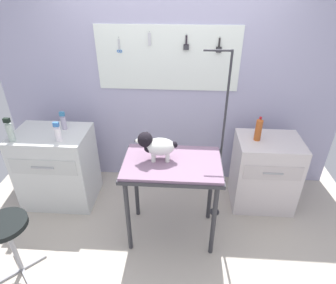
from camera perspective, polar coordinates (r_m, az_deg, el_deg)
name	(u,v)px	position (r m, az deg, el deg)	size (l,w,h in m)	color
ground	(161,252)	(3.05, -1.38, -21.09)	(4.40, 4.00, 0.04)	#B7AD9E
rear_wall_panel	(169,93)	(3.39, 0.29, 9.69)	(4.00, 0.11, 2.30)	#AAA6C6
grooming_table	(172,171)	(2.66, 0.83, -5.79)	(0.91, 0.59, 0.90)	#2D2D33
grooming_arm	(221,149)	(2.90, 10.45, -1.38)	(0.30, 0.11, 1.83)	#2D2D33
dog	(156,145)	(2.55, -2.47, -0.68)	(0.38, 0.19, 0.27)	white
counter_left	(58,167)	(3.53, -21.16, -4.68)	(0.80, 0.58, 0.90)	silver
cabinet_right	(264,172)	(3.44, 18.63, -5.77)	(0.68, 0.54, 0.84)	silver
stool	(7,231)	(2.85, -29.47, -15.28)	(0.37, 0.37, 0.61)	#9E9EA3
detangler_spray	(63,122)	(3.30, -20.12, 3.81)	(0.06, 0.06, 0.20)	#B2A8C1
spray_bottle_short	(58,133)	(3.08, -21.12, 1.70)	(0.06, 0.06, 0.21)	white
shampoo_bottle	(10,131)	(3.26, -28.99, 1.89)	(0.07, 0.07, 0.25)	#AABBAF
soda_bottle	(259,129)	(3.13, 17.61, 2.41)	(0.07, 0.07, 0.27)	#B45322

